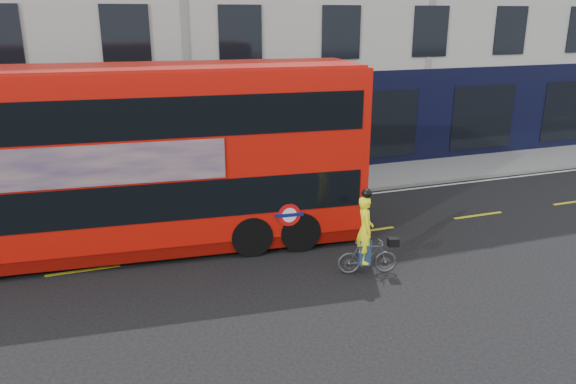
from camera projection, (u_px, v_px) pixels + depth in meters
name	position (u px, v px, depth m)	size (l,w,h in m)	color
ground	(252.00, 272.00, 14.09)	(120.00, 120.00, 0.00)	black
pavement	(201.00, 195.00, 19.90)	(60.00, 3.00, 0.12)	gray
kerb	(210.00, 208.00, 18.55)	(60.00, 0.12, 0.13)	slate
road_edge_line	(212.00, 212.00, 18.30)	(58.00, 0.10, 0.01)	silver
lane_dashes	(237.00, 249.00, 15.44)	(58.00, 0.12, 0.01)	gold
bus	(136.00, 159.00, 14.78)	(12.45, 3.90, 4.94)	red
cyclist	(367.00, 245.00, 13.77)	(1.55, 0.80, 2.22)	#424547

